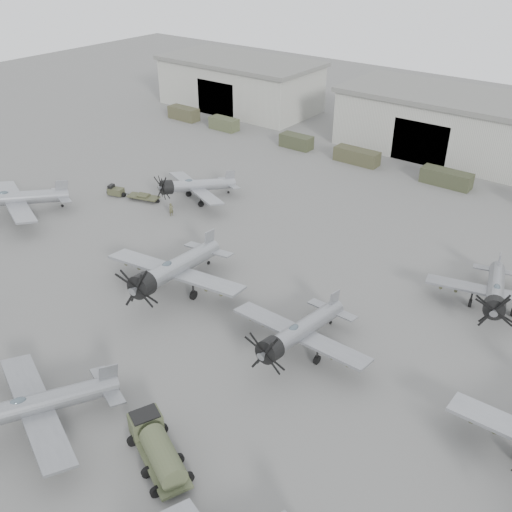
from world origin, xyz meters
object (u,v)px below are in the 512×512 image
at_px(aircraft_near_1, 30,407).
at_px(aircraft_mid_2, 298,333).
at_px(fuel_tanker, 158,448).
at_px(ground_crew, 171,210).
at_px(aircraft_far_0, 193,186).
at_px(aircraft_far_1, 495,291).
at_px(aircraft_mid_1, 172,270).
at_px(tug_trailer, 126,193).
at_px(aircraft_mid_0, 11,199).

distance_m(aircraft_near_1, aircraft_mid_2, 19.85).
bearing_deg(fuel_tanker, ground_crew, 157.36).
height_order(aircraft_mid_2, aircraft_far_0, aircraft_mid_2).
bearing_deg(fuel_tanker, aircraft_far_1, 92.56).
bearing_deg(aircraft_near_1, fuel_tanker, 40.62).
relative_size(aircraft_mid_1, fuel_tanker, 2.16).
bearing_deg(fuel_tanker, aircraft_near_1, -135.66).
height_order(aircraft_mid_1, ground_crew, aircraft_mid_1).
height_order(aircraft_mid_1, tug_trailer, aircraft_mid_1).
height_order(aircraft_far_0, aircraft_far_1, aircraft_far_1).
bearing_deg(ground_crew, aircraft_mid_0, 149.29).
distance_m(aircraft_mid_1, ground_crew, 16.44).
xyz_separation_m(aircraft_mid_2, aircraft_far_0, (-26.26, 16.22, -0.11)).
distance_m(aircraft_mid_0, aircraft_mid_1, 25.87).
xyz_separation_m(aircraft_mid_1, aircraft_far_0, (-12.31, 15.94, -0.45)).
relative_size(aircraft_mid_0, ground_crew, 8.05).
height_order(aircraft_mid_1, fuel_tanker, aircraft_mid_1).
bearing_deg(aircraft_far_1, tug_trailer, 170.05).
xyz_separation_m(aircraft_mid_1, aircraft_mid_2, (13.95, -0.27, -0.34)).
xyz_separation_m(aircraft_mid_1, ground_crew, (-11.68, 11.44, -1.74)).
height_order(aircraft_mid_2, ground_crew, aircraft_mid_2).
bearing_deg(tug_trailer, aircraft_far_1, -12.31).
bearing_deg(aircraft_near_1, aircraft_mid_0, 169.85).
relative_size(aircraft_far_1, tug_trailer, 1.70).
relative_size(aircraft_mid_0, aircraft_far_1, 1.09).
relative_size(aircraft_mid_2, aircraft_far_1, 1.01).
height_order(aircraft_mid_0, aircraft_far_1, aircraft_mid_0).
bearing_deg(aircraft_mid_0, aircraft_far_1, 37.90).
distance_m(aircraft_near_1, ground_crew, 33.20).
xyz_separation_m(aircraft_far_1, fuel_tanker, (-11.39, -29.42, -0.77)).
distance_m(fuel_tanker, ground_crew, 35.67).
xyz_separation_m(aircraft_far_1, ground_crew, (-36.00, -3.61, -1.35)).
distance_m(aircraft_far_0, aircraft_far_1, 36.64).
bearing_deg(aircraft_mid_1, tug_trailer, 140.76).
relative_size(aircraft_far_0, tug_trailer, 1.63).
bearing_deg(aircraft_mid_0, tug_trailer, 84.18).
bearing_deg(ground_crew, aircraft_far_1, -64.06).
xyz_separation_m(fuel_tanker, tug_trailer, (-32.81, 26.10, -0.86)).
relative_size(aircraft_near_1, aircraft_far_1, 1.01).
relative_size(aircraft_near_1, aircraft_mid_0, 0.93).
xyz_separation_m(aircraft_mid_0, aircraft_mid_2, (39.82, -0.19, -0.17)).
relative_size(aircraft_near_1, aircraft_far_0, 1.06).
xyz_separation_m(aircraft_near_1, fuel_tanker, (8.63, 3.25, -0.82)).
height_order(aircraft_mid_2, aircraft_far_1, aircraft_mid_2).
distance_m(aircraft_mid_1, fuel_tanker, 19.37).
relative_size(aircraft_mid_2, aircraft_far_0, 1.06).
xyz_separation_m(aircraft_mid_2, fuel_tanker, (-1.01, -14.10, -0.82)).
relative_size(aircraft_near_1, tug_trailer, 1.72).
distance_m(aircraft_far_0, fuel_tanker, 39.46).
relative_size(aircraft_mid_0, aircraft_mid_1, 0.91).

